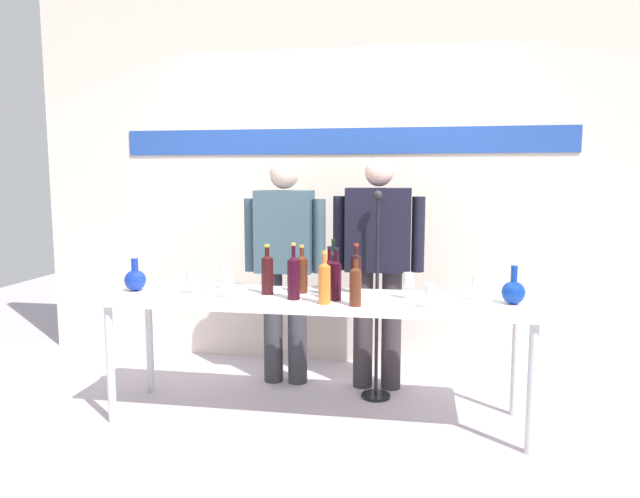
% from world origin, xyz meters
% --- Properties ---
extents(ground_plane, '(10.00, 10.00, 0.00)m').
position_xyz_m(ground_plane, '(0.00, 0.00, 0.00)').
color(ground_plane, '#B6A9B6').
extents(back_wall, '(5.10, 0.11, 3.00)m').
position_xyz_m(back_wall, '(0.00, 1.21, 1.50)').
color(back_wall, beige).
rests_on(back_wall, ground).
extents(display_table, '(2.58, 0.62, 0.78)m').
position_xyz_m(display_table, '(0.00, 0.00, 0.72)').
color(display_table, white).
rests_on(display_table, ground).
extents(decanter_blue_left, '(0.14, 0.14, 0.21)m').
position_xyz_m(decanter_blue_left, '(-1.18, 0.00, 0.85)').
color(decanter_blue_left, '#142EA0').
rests_on(decanter_blue_left, display_table).
extents(decanter_blue_right, '(0.13, 0.13, 0.23)m').
position_xyz_m(decanter_blue_right, '(1.16, 0.00, 0.85)').
color(decanter_blue_right, '#0F3497').
rests_on(decanter_blue_right, display_table).
extents(presenter_left, '(0.60, 0.22, 1.63)m').
position_xyz_m(presenter_left, '(-0.34, 0.61, 0.93)').
color(presenter_left, '#343339').
rests_on(presenter_left, ground).
extents(presenter_right, '(0.64, 0.22, 1.64)m').
position_xyz_m(presenter_right, '(0.34, 0.61, 0.94)').
color(presenter_right, '#332C31').
rests_on(presenter_right, ground).
extents(wine_bottle_0, '(0.07, 0.07, 0.29)m').
position_xyz_m(wine_bottle_0, '(0.26, -0.20, 0.90)').
color(wine_bottle_0, '#502414').
rests_on(wine_bottle_0, display_table).
extents(wine_bottle_1, '(0.07, 0.07, 0.31)m').
position_xyz_m(wine_bottle_1, '(0.08, -0.18, 0.91)').
color(wine_bottle_1, orange).
rests_on(wine_bottle_1, display_table).
extents(wine_bottle_2, '(0.06, 0.06, 0.32)m').
position_xyz_m(wine_bottle_2, '(0.13, -0.07, 0.91)').
color(wine_bottle_2, black).
rests_on(wine_bottle_2, display_table).
extents(wine_bottle_3, '(0.07, 0.07, 0.34)m').
position_xyz_m(wine_bottle_3, '(0.08, 0.20, 0.92)').
color(wine_bottle_3, black).
rests_on(wine_bottle_3, display_table).
extents(wine_bottle_4, '(0.07, 0.07, 0.31)m').
position_xyz_m(wine_bottle_4, '(0.23, 0.18, 0.91)').
color(wine_bottle_4, black).
rests_on(wine_bottle_4, display_table).
extents(wine_bottle_5, '(0.07, 0.07, 0.31)m').
position_xyz_m(wine_bottle_5, '(-0.11, 0.12, 0.91)').
color(wine_bottle_5, '#502414').
rests_on(wine_bottle_5, display_table).
extents(wine_bottle_6, '(0.08, 0.08, 0.31)m').
position_xyz_m(wine_bottle_6, '(-0.32, 0.04, 0.91)').
color(wine_bottle_6, black).
rests_on(wine_bottle_6, display_table).
extents(wine_bottle_7, '(0.08, 0.08, 0.34)m').
position_xyz_m(wine_bottle_7, '(-0.12, -0.09, 0.92)').
color(wine_bottle_7, black).
rests_on(wine_bottle_7, display_table).
extents(wine_bottle_8, '(0.07, 0.07, 0.31)m').
position_xyz_m(wine_bottle_8, '(0.07, 0.07, 0.90)').
color(wine_bottle_8, '#340712').
rests_on(wine_bottle_8, display_table).
extents(wine_glass_left_0, '(0.07, 0.07, 0.16)m').
position_xyz_m(wine_glass_left_0, '(-0.51, -0.13, 0.89)').
color(wine_glass_left_0, white).
rests_on(wine_glass_left_0, display_table).
extents(wine_glass_left_1, '(0.06, 0.06, 0.13)m').
position_xyz_m(wine_glass_left_1, '(-0.69, -0.02, 0.86)').
color(wine_glass_left_1, white).
rests_on(wine_glass_left_1, display_table).
extents(wine_glass_left_2, '(0.07, 0.07, 0.15)m').
position_xyz_m(wine_glass_left_2, '(-0.78, -0.03, 0.88)').
color(wine_glass_left_2, white).
rests_on(wine_glass_left_2, display_table).
extents(wine_glass_left_3, '(0.07, 0.07, 0.15)m').
position_xyz_m(wine_glass_left_3, '(-0.62, 0.14, 0.89)').
color(wine_glass_left_3, white).
rests_on(wine_glass_left_3, display_table).
extents(wine_glass_right_0, '(0.06, 0.06, 0.15)m').
position_xyz_m(wine_glass_right_0, '(0.96, 0.05, 0.89)').
color(wine_glass_right_0, white).
rests_on(wine_glass_right_0, display_table).
extents(wine_glass_right_1, '(0.06, 0.06, 0.14)m').
position_xyz_m(wine_glass_right_1, '(0.68, -0.20, 0.87)').
color(wine_glass_right_1, white).
rests_on(wine_glass_right_1, display_table).
extents(wine_glass_right_2, '(0.07, 0.07, 0.16)m').
position_xyz_m(wine_glass_right_2, '(0.56, 0.04, 0.89)').
color(wine_glass_right_2, white).
rests_on(wine_glass_right_2, display_table).
extents(microphone_stand, '(0.20, 0.20, 1.42)m').
position_xyz_m(microphone_stand, '(0.35, 0.41, 0.47)').
color(microphone_stand, black).
rests_on(microphone_stand, ground).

